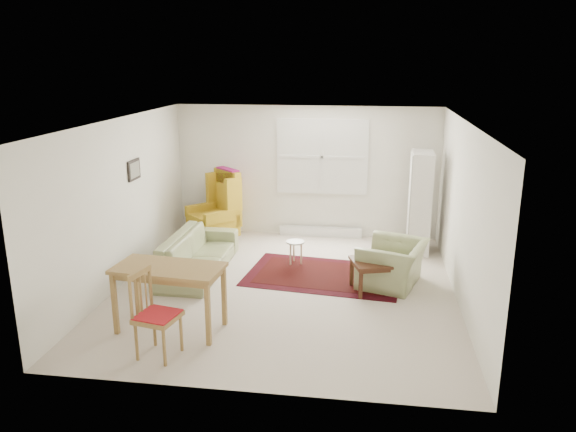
# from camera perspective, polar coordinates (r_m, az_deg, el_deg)

# --- Properties ---
(room) EXTENTS (5.04, 5.54, 2.51)m
(room) POSITION_cam_1_polar(r_m,az_deg,el_deg) (8.31, 0.04, 1.20)
(room) COLOR beige
(room) RESTS_ON ground
(rug) EXTENTS (2.57, 1.82, 0.02)m
(rug) POSITION_cam_1_polar(r_m,az_deg,el_deg) (9.01, 3.64, -5.97)
(rug) COLOR black
(rug) RESTS_ON ground
(sofa) EXTENTS (0.86, 2.13, 0.86)m
(sofa) POSITION_cam_1_polar(r_m,az_deg,el_deg) (9.14, -9.21, -3.06)
(sofa) COLOR #889060
(sofa) RESTS_ON ground
(armchair) EXTENTS (1.17, 1.25, 0.80)m
(armchair) POSITION_cam_1_polar(r_m,az_deg,el_deg) (8.67, 10.60, -4.37)
(armchair) COLOR #889060
(armchair) RESTS_ON ground
(wingback_chair) EXTENTS (1.13, 1.14, 1.35)m
(wingback_chair) POSITION_cam_1_polar(r_m,az_deg,el_deg) (10.59, -7.68, 1.02)
(wingback_chair) COLOR #BB941C
(wingback_chair) RESTS_ON ground
(coffee_table) EXTENTS (0.74, 0.74, 0.48)m
(coffee_table) POSITION_cam_1_polar(r_m,az_deg,el_deg) (8.43, 8.55, -6.02)
(coffee_table) COLOR #422214
(coffee_table) RESTS_ON ground
(stool) EXTENTS (0.35, 0.35, 0.41)m
(stool) POSITION_cam_1_polar(r_m,az_deg,el_deg) (9.43, 0.73, -3.72)
(stool) COLOR white
(stool) RESTS_ON ground
(cabinet) EXTENTS (0.40, 0.73, 1.79)m
(cabinet) POSITION_cam_1_polar(r_m,az_deg,el_deg) (10.14, 13.28, 1.36)
(cabinet) COLOR silver
(cabinet) RESTS_ON ground
(desk) EXTENTS (1.40, 0.80, 0.85)m
(desk) POSITION_cam_1_polar(r_m,az_deg,el_deg) (7.29, -11.88, -8.17)
(desk) COLOR olive
(desk) RESTS_ON ground
(desk_chair) EXTENTS (0.53, 0.53, 1.03)m
(desk_chair) POSITION_cam_1_polar(r_m,az_deg,el_deg) (6.67, -13.11, -9.75)
(desk_chair) COLOR olive
(desk_chair) RESTS_ON ground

